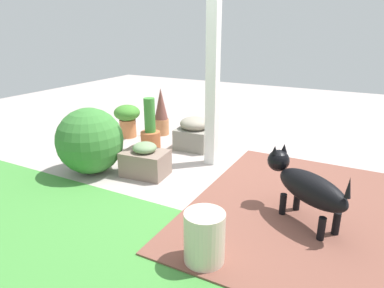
{
  "coord_description": "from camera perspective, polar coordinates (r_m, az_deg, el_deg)",
  "views": [
    {
      "loc": [
        -1.38,
        3.28,
        1.53
      ],
      "look_at": [
        0.3,
        0.12,
        0.3
      ],
      "focal_mm": 31.8,
      "sensor_mm": 36.0,
      "label": 1
    }
  ],
  "objects": [
    {
      "name": "ceramic_urn",
      "position": [
        2.37,
        2.09,
        -15.51
      ],
      "size": [
        0.28,
        0.28,
        0.38
      ],
      "primitive_type": "cylinder",
      "color": "beige",
      "rests_on": "ground"
    },
    {
      "name": "terracotta_pot_spiky",
      "position": [
        5.06,
        -5.2,
        5.23
      ],
      "size": [
        0.22,
        0.22,
        0.7
      ],
      "color": "#BD784D",
      "rests_on": "ground"
    },
    {
      "name": "stone_planter_nearest",
      "position": [
        4.48,
        0.43,
        1.79
      ],
      "size": [
        0.46,
        0.44,
        0.42
      ],
      "color": "gray",
      "rests_on": "ground"
    },
    {
      "name": "terracotta_pot_tall",
      "position": [
        4.49,
        -7.01,
        2.16
      ],
      "size": [
        0.26,
        0.26,
        0.68
      ],
      "color": "#B96037",
      "rests_on": "ground"
    },
    {
      "name": "terracotta_pot_broad",
      "position": [
        5.02,
        -10.8,
        4.36
      ],
      "size": [
        0.37,
        0.37,
        0.47
      ],
      "color": "#C47346",
      "rests_on": "ground"
    },
    {
      "name": "porch_pillar",
      "position": [
        3.78,
        3.55,
        13.54
      ],
      "size": [
        0.12,
        0.12,
        2.35
      ],
      "primitive_type": "cube",
      "color": "white",
      "rests_on": "ground"
    },
    {
      "name": "ground_plane",
      "position": [
        3.88,
        4.76,
        -4.3
      ],
      "size": [
        12.0,
        12.0,
        0.0
      ],
      "primitive_type": "plane",
      "color": "#B4A6A1"
    },
    {
      "name": "dog",
      "position": [
        2.89,
        18.54,
        -6.58
      ],
      "size": [
        0.76,
        0.6,
        0.57
      ],
      "color": "black",
      "rests_on": "ground"
    },
    {
      "name": "stone_planter_mid",
      "position": [
        3.71,
        -7.84,
        -2.84
      ],
      "size": [
        0.51,
        0.39,
        0.37
      ],
      "color": "gray",
      "rests_on": "ground"
    },
    {
      "name": "brick_path",
      "position": [
        3.21,
        17.72,
        -10.31
      ],
      "size": [
        1.8,
        2.4,
        0.02
      ],
      "primitive_type": "cube",
      "color": "brown",
      "rests_on": "ground"
    },
    {
      "name": "round_shrub",
      "position": [
        3.85,
        -16.74,
        0.5
      ],
      "size": [
        0.72,
        0.72,
        0.72
      ],
      "primitive_type": "sphere",
      "color": "#397B34",
      "rests_on": "ground"
    }
  ]
}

